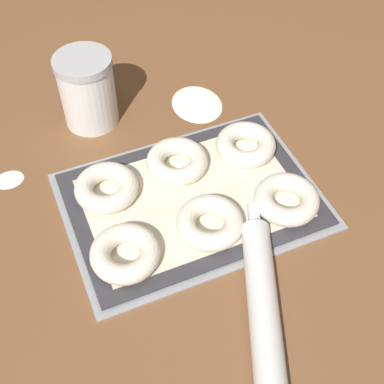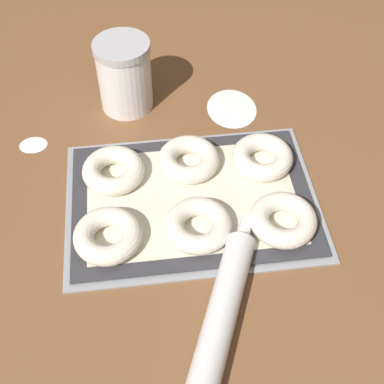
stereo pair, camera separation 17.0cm
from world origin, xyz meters
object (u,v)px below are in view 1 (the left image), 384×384
object	(u,v)px
bagel_back_right	(246,145)
rolling_pin	(263,309)
bagel_back_left	(107,188)
flour_canister	(87,90)
bagel_back_center	(177,161)
bagel_front_right	(287,199)
baking_tray	(192,201)
bagel_front_center	(210,222)
bagel_front_left	(125,253)

from	to	relation	value
bagel_back_right	rolling_pin	xyz separation A→B (m)	(-0.13, -0.32, -0.00)
bagel_back_left	rolling_pin	world-z (taller)	rolling_pin
flour_canister	rolling_pin	bearing A→B (deg)	-78.00
bagel_back_left	bagel_back_center	distance (m)	0.14
bagel_back_center	rolling_pin	size ratio (longest dim) A/B	0.30
bagel_back_right	rolling_pin	distance (m)	0.35
bagel_front_right	bagel_back_right	size ratio (longest dim) A/B	1.00
baking_tray	bagel_front_right	xyz separation A→B (m)	(0.15, -0.08, 0.02)
bagel_back_center	baking_tray	bearing A→B (deg)	-92.70
bagel_back_left	bagel_back_right	distance (m)	0.28
bagel_front_right	bagel_back_left	distance (m)	0.32
bagel_front_center	rolling_pin	distance (m)	0.18
baking_tray	bagel_front_left	size ratio (longest dim) A/B	3.92
baking_tray	flour_canister	size ratio (longest dim) A/B	2.99
bagel_back_left	bagel_back_right	xyz separation A→B (m)	(0.28, -0.00, 0.00)
bagel_front_center	bagel_back_left	xyz separation A→B (m)	(-0.14, 0.14, 0.00)
bagel_front_right	bagel_back_right	world-z (taller)	same
rolling_pin	baking_tray	bearing A→B (deg)	92.44
baking_tray	bagel_front_center	bearing A→B (deg)	-88.88
bagel_front_left	bagel_back_center	size ratio (longest dim) A/B	1.00
bagel_front_left	flour_canister	xyz separation A→B (m)	(0.05, 0.36, 0.05)
baking_tray	bagel_back_left	xyz separation A→B (m)	(-0.14, 0.07, 0.02)
baking_tray	bagel_front_right	size ratio (longest dim) A/B	3.92
bagel_back_right	bagel_back_left	bearing A→B (deg)	179.95
bagel_back_center	bagel_front_right	bearing A→B (deg)	-48.33
bagel_back_left	rolling_pin	bearing A→B (deg)	-65.24
bagel_back_right	flour_canister	bearing A→B (deg)	138.51
bagel_front_right	bagel_back_center	distance (m)	0.21
bagel_back_left	baking_tray	bearing A→B (deg)	-26.80
baking_tray	bagel_back_left	bearing A→B (deg)	153.20
bagel_front_left	bagel_back_right	world-z (taller)	same
bagel_front_center	bagel_back_center	size ratio (longest dim) A/B	1.00
bagel_back_center	bagel_back_right	xyz separation A→B (m)	(0.14, -0.01, 0.00)
bagel_back_right	bagel_back_center	bearing A→B (deg)	175.43
baking_tray	rolling_pin	bearing A→B (deg)	-87.56
bagel_back_center	flour_canister	distance (m)	0.24
bagel_front_left	flour_canister	world-z (taller)	flour_canister
bagel_front_center	bagel_front_right	distance (m)	0.15
bagel_front_right	flour_canister	distance (m)	0.45
bagel_front_right	bagel_front_center	bearing A→B (deg)	177.48
bagel_back_left	bagel_back_right	size ratio (longest dim) A/B	1.00
bagel_front_left	flour_canister	distance (m)	0.37
bagel_back_left	bagel_back_right	world-z (taller)	same
bagel_front_left	rolling_pin	world-z (taller)	rolling_pin
bagel_front_left	bagel_back_right	size ratio (longest dim) A/B	1.00
bagel_front_center	bagel_front_right	xyz separation A→B (m)	(0.15, -0.01, 0.00)
bagel_front_left	bagel_front_center	xyz separation A→B (m)	(0.15, 0.00, 0.00)
baking_tray	bagel_front_center	world-z (taller)	bagel_front_center
bagel_front_right	bagel_back_center	size ratio (longest dim) A/B	1.00
bagel_front_left	bagel_back_right	distance (m)	0.33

